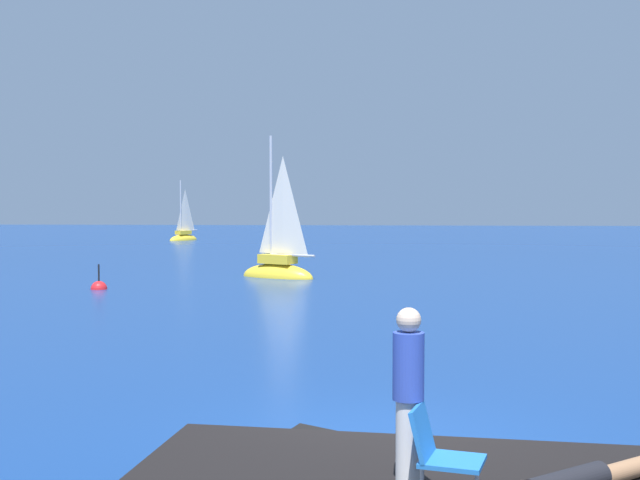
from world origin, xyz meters
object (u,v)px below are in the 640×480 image
(beach_chair, at_px, (439,449))
(sailboat_far, at_px, (184,237))
(person_standing, at_px, (408,392))
(sailboat_near, at_px, (278,269))
(marker_buoy, at_px, (99,289))

(beach_chair, bearing_deg, sailboat_far, 120.40)
(person_standing, height_order, beach_chair, person_standing)
(sailboat_near, height_order, sailboat_far, sailboat_near)
(sailboat_far, relative_size, person_standing, 2.90)
(person_standing, xyz_separation_m, beach_chair, (0.25, -0.27, -0.42))
(sailboat_far, xyz_separation_m, person_standing, (13.81, -51.92, 1.18))
(sailboat_far, relative_size, marker_buoy, 4.16)
(sailboat_far, distance_m, marker_buoy, 31.60)
(person_standing, relative_size, beach_chair, 2.03)
(person_standing, bearing_deg, sailboat_near, -12.00)
(sailboat_near, relative_size, marker_buoy, 5.35)
(sailboat_near, bearing_deg, beach_chair, 126.67)
(person_standing, bearing_deg, sailboat_far, -6.16)
(sailboat_far, bearing_deg, beach_chair, 50.05)
(sailboat_near, xyz_separation_m, sailboat_far, (-9.81, 26.84, -0.07))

